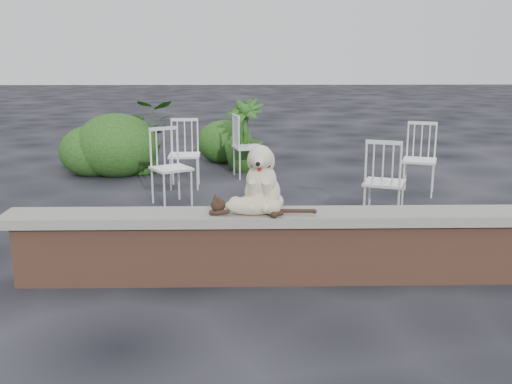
{
  "coord_description": "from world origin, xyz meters",
  "views": [
    {
      "loc": [
        -1.17,
        -4.56,
        1.83
      ],
      "look_at": [
        -1.07,
        0.2,
        0.7
      ],
      "focal_mm": 41.3,
      "sensor_mm": 36.0,
      "label": 1
    }
  ],
  "objects_px": {
    "chair_c": "(384,181)",
    "chair_d": "(420,159)",
    "chair_a": "(171,167)",
    "chair_b": "(184,154)",
    "chair_e": "(248,146)",
    "potted_plant_b": "(244,135)",
    "dog": "(263,176)",
    "potted_plant_a": "(142,136)",
    "cat": "(253,204)"
  },
  "relations": [
    {
      "from": "cat",
      "to": "chair_b",
      "type": "relative_size",
      "value": 1.05
    },
    {
      "from": "dog",
      "to": "chair_b",
      "type": "relative_size",
      "value": 0.6
    },
    {
      "from": "dog",
      "to": "chair_e",
      "type": "xyz_separation_m",
      "value": [
        -0.08,
        4.06,
        -0.39
      ]
    },
    {
      "from": "dog",
      "to": "potted_plant_a",
      "type": "bearing_deg",
      "value": 120.69
    },
    {
      "from": "cat",
      "to": "potted_plant_a",
      "type": "distance_m",
      "value": 4.88
    },
    {
      "from": "chair_e",
      "to": "potted_plant_b",
      "type": "xyz_separation_m",
      "value": [
        -0.07,
        0.51,
        0.1
      ]
    },
    {
      "from": "chair_d",
      "to": "potted_plant_a",
      "type": "height_order",
      "value": "potted_plant_a"
    },
    {
      "from": "chair_c",
      "to": "chair_e",
      "type": "bearing_deg",
      "value": -38.55
    },
    {
      "from": "chair_c",
      "to": "potted_plant_a",
      "type": "xyz_separation_m",
      "value": [
        -3.1,
        2.87,
        0.1
      ]
    },
    {
      "from": "chair_e",
      "to": "potted_plant_a",
      "type": "distance_m",
      "value": 1.69
    },
    {
      "from": "chair_c",
      "to": "potted_plant_b",
      "type": "height_order",
      "value": "potted_plant_b"
    },
    {
      "from": "dog",
      "to": "chair_d",
      "type": "relative_size",
      "value": 0.6
    },
    {
      "from": "chair_e",
      "to": "chair_b",
      "type": "relative_size",
      "value": 1.0
    },
    {
      "from": "chair_c",
      "to": "potted_plant_a",
      "type": "relative_size",
      "value": 0.82
    },
    {
      "from": "chair_b",
      "to": "potted_plant_a",
      "type": "bearing_deg",
      "value": 123.49
    },
    {
      "from": "chair_e",
      "to": "potted_plant_a",
      "type": "height_order",
      "value": "potted_plant_a"
    },
    {
      "from": "chair_d",
      "to": "chair_e",
      "type": "bearing_deg",
      "value": 172.28
    },
    {
      "from": "chair_c",
      "to": "chair_d",
      "type": "height_order",
      "value": "same"
    },
    {
      "from": "dog",
      "to": "potted_plant_a",
      "type": "xyz_separation_m",
      "value": [
        -1.72,
        4.44,
        -0.29
      ]
    },
    {
      "from": "chair_a",
      "to": "chair_d",
      "type": "xyz_separation_m",
      "value": [
        3.19,
        0.48,
        0.0
      ]
    },
    {
      "from": "dog",
      "to": "chair_d",
      "type": "distance_m",
      "value": 3.65
    },
    {
      "from": "dog",
      "to": "chair_b",
      "type": "height_order",
      "value": "dog"
    },
    {
      "from": "cat",
      "to": "chair_d",
      "type": "height_order",
      "value": "chair_d"
    },
    {
      "from": "chair_a",
      "to": "potted_plant_b",
      "type": "distance_m",
      "value": 2.31
    },
    {
      "from": "dog",
      "to": "potted_plant_b",
      "type": "height_order",
      "value": "dog"
    },
    {
      "from": "dog",
      "to": "chair_c",
      "type": "relative_size",
      "value": 0.6
    },
    {
      "from": "dog",
      "to": "potted_plant_b",
      "type": "distance_m",
      "value": 4.58
    },
    {
      "from": "cat",
      "to": "chair_a",
      "type": "distance_m",
      "value": 2.76
    },
    {
      "from": "chair_e",
      "to": "potted_plant_a",
      "type": "bearing_deg",
      "value": 62.37
    },
    {
      "from": "cat",
      "to": "chair_e",
      "type": "bearing_deg",
      "value": 99.47
    },
    {
      "from": "dog",
      "to": "potted_plant_a",
      "type": "distance_m",
      "value": 4.77
    },
    {
      "from": "potted_plant_a",
      "to": "dog",
      "type": "bearing_deg",
      "value": -68.8
    },
    {
      "from": "potted_plant_a",
      "to": "potted_plant_b",
      "type": "relative_size",
      "value": 1.01
    },
    {
      "from": "cat",
      "to": "potted_plant_b",
      "type": "bearing_deg",
      "value": 100.34
    },
    {
      "from": "cat",
      "to": "chair_b",
      "type": "height_order",
      "value": "chair_b"
    },
    {
      "from": "potted_plant_a",
      "to": "potted_plant_b",
      "type": "distance_m",
      "value": 1.58
    },
    {
      "from": "cat",
      "to": "chair_b",
      "type": "xyz_separation_m",
      "value": [
        -0.89,
        3.53,
        -0.19
      ]
    },
    {
      "from": "cat",
      "to": "chair_e",
      "type": "distance_m",
      "value": 4.21
    },
    {
      "from": "dog",
      "to": "chair_d",
      "type": "height_order",
      "value": "dog"
    },
    {
      "from": "cat",
      "to": "chair_c",
      "type": "bearing_deg",
      "value": 59.27
    },
    {
      "from": "chair_b",
      "to": "dog",
      "type": "bearing_deg",
      "value": -75.89
    },
    {
      "from": "potted_plant_b",
      "to": "dog",
      "type": "bearing_deg",
      "value": -88.12
    },
    {
      "from": "chair_e",
      "to": "chair_c",
      "type": "distance_m",
      "value": 2.88
    },
    {
      "from": "chair_e",
      "to": "potted_plant_a",
      "type": "relative_size",
      "value": 0.82
    },
    {
      "from": "chair_d",
      "to": "potted_plant_b",
      "type": "xyz_separation_m",
      "value": [
        -2.31,
        1.65,
        0.1
      ]
    },
    {
      "from": "chair_c",
      "to": "chair_b",
      "type": "distance_m",
      "value": 2.96
    },
    {
      "from": "cat",
      "to": "chair_d",
      "type": "relative_size",
      "value": 1.05
    },
    {
      "from": "chair_a",
      "to": "chair_b",
      "type": "height_order",
      "value": "same"
    },
    {
      "from": "chair_a",
      "to": "dog",
      "type": "bearing_deg",
      "value": -98.17
    },
    {
      "from": "chair_e",
      "to": "potted_plant_a",
      "type": "xyz_separation_m",
      "value": [
        -1.64,
        0.39,
        0.1
      ]
    }
  ]
}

